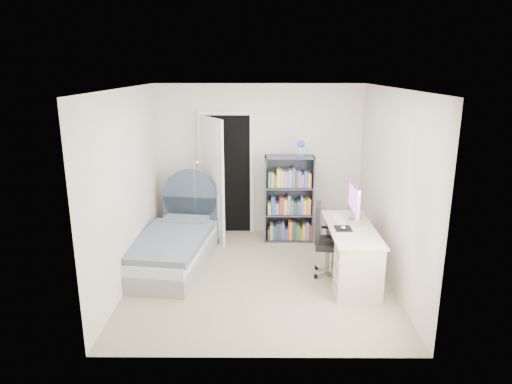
{
  "coord_description": "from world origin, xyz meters",
  "views": [
    {
      "loc": [
        -0.01,
        -5.68,
        2.74
      ],
      "look_at": [
        -0.04,
        0.36,
        1.09
      ],
      "focal_mm": 32.0,
      "sensor_mm": 36.0,
      "label": 1
    }
  ],
  "objects_px": {
    "floor_lamp": "(197,209)",
    "bookcase": "(289,203)",
    "nightstand": "(176,218)",
    "desk": "(350,250)",
    "office_chair": "(326,237)",
    "bed": "(174,246)"
  },
  "relations": [
    {
      "from": "bookcase",
      "to": "desk",
      "type": "xyz_separation_m",
      "value": [
        0.72,
        -1.41,
        -0.24
      ]
    },
    {
      "from": "nightstand",
      "to": "floor_lamp",
      "type": "relative_size",
      "value": 0.39
    },
    {
      "from": "floor_lamp",
      "to": "bookcase",
      "type": "bearing_deg",
      "value": 4.8
    },
    {
      "from": "bed",
      "to": "nightstand",
      "type": "relative_size",
      "value": 3.85
    },
    {
      "from": "nightstand",
      "to": "office_chair",
      "type": "distance_m",
      "value": 2.66
    },
    {
      "from": "desk",
      "to": "office_chair",
      "type": "distance_m",
      "value": 0.36
    },
    {
      "from": "nightstand",
      "to": "bookcase",
      "type": "bearing_deg",
      "value": -1.81
    },
    {
      "from": "floor_lamp",
      "to": "office_chair",
      "type": "xyz_separation_m",
      "value": [
        1.9,
        -1.19,
        -0.01
      ]
    },
    {
      "from": "bookcase",
      "to": "desk",
      "type": "bearing_deg",
      "value": -62.9
    },
    {
      "from": "nightstand",
      "to": "desk",
      "type": "bearing_deg",
      "value": -29.57
    },
    {
      "from": "bookcase",
      "to": "office_chair",
      "type": "xyz_separation_m",
      "value": [
        0.41,
        -1.31,
        -0.09
      ]
    },
    {
      "from": "nightstand",
      "to": "floor_lamp",
      "type": "bearing_deg",
      "value": -26.11
    },
    {
      "from": "office_chair",
      "to": "bookcase",
      "type": "bearing_deg",
      "value": 107.41
    },
    {
      "from": "bed",
      "to": "bookcase",
      "type": "xyz_separation_m",
      "value": [
        1.71,
        0.96,
        0.36
      ]
    },
    {
      "from": "nightstand",
      "to": "floor_lamp",
      "type": "xyz_separation_m",
      "value": [
        0.38,
        -0.18,
        0.21
      ]
    },
    {
      "from": "nightstand",
      "to": "bookcase",
      "type": "distance_m",
      "value": 1.89
    },
    {
      "from": "nightstand",
      "to": "floor_lamp",
      "type": "distance_m",
      "value": 0.47
    },
    {
      "from": "bookcase",
      "to": "desk",
      "type": "height_order",
      "value": "bookcase"
    },
    {
      "from": "bed",
      "to": "floor_lamp",
      "type": "xyz_separation_m",
      "value": [
        0.22,
        0.83,
        0.29
      ]
    },
    {
      "from": "floor_lamp",
      "to": "office_chair",
      "type": "distance_m",
      "value": 2.24
    },
    {
      "from": "office_chair",
      "to": "floor_lamp",
      "type": "bearing_deg",
      "value": 148.02
    },
    {
      "from": "nightstand",
      "to": "bookcase",
      "type": "xyz_separation_m",
      "value": [
        1.86,
        -0.06,
        0.29
      ]
    }
  ]
}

